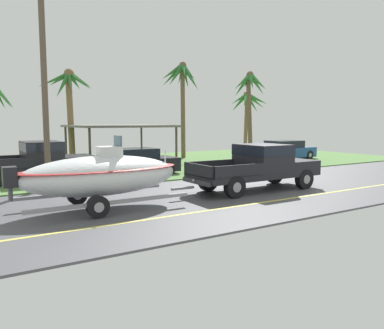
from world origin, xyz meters
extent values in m
cube|color=#4C4C51|center=(0.00, 0.00, -0.03)|extent=(36.00, 8.00, 0.06)
cube|color=#567F42|center=(0.00, 11.00, 0.00)|extent=(36.00, 14.00, 0.11)
cube|color=#DBCC4C|center=(0.00, -1.80, 0.00)|extent=(34.20, 0.12, 0.01)
cube|color=black|center=(-0.64, 0.16, 0.63)|extent=(5.44, 1.90, 0.22)
cube|color=black|center=(1.32, 0.16, 0.93)|extent=(1.52, 1.90, 0.38)
cube|color=black|center=(-0.25, 0.16, 1.28)|extent=(1.63, 1.90, 1.07)
cube|color=black|center=(-0.25, 0.16, 1.58)|extent=(1.65, 1.92, 0.38)
cube|color=black|center=(-2.21, 0.16, 0.76)|extent=(2.28, 1.90, 0.04)
cube|color=black|center=(-2.21, 1.07, 0.96)|extent=(2.28, 0.08, 0.45)
cube|color=black|center=(-2.21, -0.75, 0.96)|extent=(2.28, 0.08, 0.45)
cube|color=black|center=(-3.31, 0.16, 0.96)|extent=(0.08, 1.90, 0.45)
cube|color=#333338|center=(-3.41, 0.16, 0.57)|extent=(0.12, 1.71, 0.16)
sphere|color=#B2B2B7|center=(-3.53, 0.16, 0.62)|extent=(0.10, 0.10, 0.10)
cylinder|color=black|center=(1.25, 1.00, 0.40)|extent=(0.80, 0.28, 0.80)
cylinder|color=#9E9EA3|center=(1.25, 1.00, 0.40)|extent=(0.36, 0.29, 0.36)
cylinder|color=black|center=(1.25, -0.68, 0.40)|extent=(0.80, 0.28, 0.80)
cylinder|color=#9E9EA3|center=(1.25, -0.68, 0.40)|extent=(0.36, 0.29, 0.36)
cylinder|color=black|center=(-2.33, 1.00, 0.40)|extent=(0.80, 0.28, 0.80)
cylinder|color=#9E9EA3|center=(-2.33, 1.00, 0.40)|extent=(0.36, 0.29, 0.36)
cylinder|color=black|center=(-2.33, -0.68, 0.40)|extent=(0.80, 0.28, 0.80)
cylinder|color=#9E9EA3|center=(-2.33, -0.68, 0.40)|extent=(0.36, 0.29, 0.36)
cube|color=gray|center=(-3.98, 0.16, 0.38)|extent=(0.90, 0.10, 0.08)
cube|color=gray|center=(-6.90, 1.15, 0.38)|extent=(4.92, 0.12, 0.10)
cube|color=gray|center=(-6.90, -0.83, 0.38)|extent=(4.92, 0.12, 0.10)
cylinder|color=black|center=(-7.39, 1.21, 0.32)|extent=(0.64, 0.22, 0.64)
cylinder|color=#9E9EA3|center=(-7.39, 1.21, 0.32)|extent=(0.29, 0.23, 0.29)
cylinder|color=black|center=(-7.39, -0.89, 0.32)|extent=(0.64, 0.22, 0.64)
cylinder|color=#9E9EA3|center=(-7.39, -0.89, 0.32)|extent=(0.29, 0.23, 0.29)
ellipsoid|color=silver|center=(-6.90, 0.16, 1.05)|extent=(4.95, 1.96, 1.23)
ellipsoid|color=#B22626|center=(-6.90, 0.16, 1.26)|extent=(5.05, 2.00, 0.12)
cube|color=silver|center=(-6.65, 0.16, 1.62)|extent=(0.70, 0.60, 0.65)
cube|color=slate|center=(-6.35, 0.16, 2.09)|extent=(0.06, 0.56, 0.36)
cube|color=black|center=(-9.49, 0.16, 1.20)|extent=(0.36, 0.44, 0.56)
cylinder|color=#4C4C51|center=(-9.49, 0.16, 0.86)|extent=(0.12, 0.12, 0.68)
cylinder|color=silver|center=(-4.67, 0.16, 1.54)|extent=(0.04, 0.04, 0.50)
cube|color=black|center=(-7.72, 6.97, 0.63)|extent=(5.30, 2.01, 0.22)
cube|color=black|center=(-5.81, 6.97, 0.93)|extent=(1.49, 2.01, 0.38)
cube|color=black|center=(-7.35, 6.97, 1.29)|extent=(1.59, 2.01, 1.09)
cube|color=black|center=(-7.35, 6.97, 1.60)|extent=(1.61, 2.03, 0.38)
cylinder|color=black|center=(-5.89, 7.87, 0.40)|extent=(0.80, 0.28, 0.80)
cylinder|color=#9E9EA3|center=(-5.89, 7.87, 0.40)|extent=(0.36, 0.29, 0.36)
cylinder|color=black|center=(-5.89, 6.08, 0.40)|extent=(0.80, 0.28, 0.80)
cylinder|color=#9E9EA3|center=(-5.89, 6.08, 0.40)|extent=(0.36, 0.29, 0.36)
cube|color=black|center=(-2.97, 6.53, 0.53)|extent=(4.30, 1.76, 0.70)
cube|color=black|center=(-3.18, 6.53, 1.13)|extent=(2.41, 1.62, 0.50)
cylinder|color=black|center=(-1.50, 7.32, 0.33)|extent=(0.66, 0.22, 0.66)
cylinder|color=#9E9EA3|center=(-1.50, 7.32, 0.33)|extent=(0.30, 0.23, 0.30)
cylinder|color=black|center=(-1.50, 5.74, 0.33)|extent=(0.66, 0.22, 0.66)
cylinder|color=#9E9EA3|center=(-1.50, 5.74, 0.33)|extent=(0.30, 0.23, 0.30)
cylinder|color=black|center=(-4.43, 7.32, 0.33)|extent=(0.66, 0.22, 0.66)
cylinder|color=#9E9EA3|center=(-4.43, 7.32, 0.33)|extent=(0.30, 0.23, 0.30)
cylinder|color=black|center=(-4.43, 5.74, 0.33)|extent=(0.66, 0.22, 0.66)
cylinder|color=#9E9EA3|center=(-4.43, 5.74, 0.33)|extent=(0.30, 0.23, 0.30)
cube|color=#234C89|center=(9.63, 8.45, 0.53)|extent=(4.35, 1.80, 0.70)
cube|color=black|center=(9.41, 8.45, 1.13)|extent=(2.43, 1.66, 0.50)
cylinder|color=black|center=(11.11, 9.27, 0.33)|extent=(0.66, 0.22, 0.66)
cylinder|color=#9E9EA3|center=(11.11, 9.27, 0.33)|extent=(0.30, 0.23, 0.30)
cylinder|color=black|center=(11.11, 7.64, 0.33)|extent=(0.66, 0.22, 0.66)
cylinder|color=#9E9EA3|center=(11.11, 7.64, 0.33)|extent=(0.30, 0.23, 0.30)
cylinder|color=black|center=(8.15, 9.27, 0.33)|extent=(0.66, 0.22, 0.66)
cylinder|color=#9E9EA3|center=(8.15, 9.27, 0.33)|extent=(0.30, 0.23, 0.30)
cylinder|color=black|center=(8.15, 7.64, 0.33)|extent=(0.66, 0.22, 0.66)
cylinder|color=#9E9EA3|center=(8.15, 7.64, 0.33)|extent=(0.30, 0.23, 0.30)
cylinder|color=#4C4238|center=(1.23, 14.93, 1.18)|extent=(0.14, 0.14, 2.37)
cylinder|color=#4C4238|center=(1.23, 9.71, 1.18)|extent=(0.14, 0.14, 2.37)
cylinder|color=#4C4238|center=(-4.29, 14.93, 1.18)|extent=(0.14, 0.14, 2.37)
cylinder|color=#4C4238|center=(-4.29, 9.71, 1.18)|extent=(0.14, 0.14, 2.37)
cube|color=#6B665B|center=(-1.53, 12.32, 2.44)|extent=(6.02, 5.72, 0.14)
cylinder|color=brown|center=(10.14, 13.58, 2.49)|extent=(0.30, 0.48, 4.98)
cone|color=#387A38|center=(11.09, 13.55, 4.43)|extent=(2.09, 0.43, 1.41)
cone|color=#387A38|center=(10.62, 14.01, 4.62)|extent=(1.26, 1.19, 0.96)
cone|color=#387A38|center=(10.02, 14.36, 4.30)|extent=(0.69, 1.89, 1.66)
cone|color=#387A38|center=(9.83, 13.98, 4.40)|extent=(0.97, 1.15, 1.33)
cone|color=#387A38|center=(9.29, 13.51, 4.54)|extent=(1.85, 0.44, 1.12)
cone|color=#387A38|center=(9.52, 12.97, 4.43)|extent=(1.62, 1.58, 1.38)
cone|color=#387A38|center=(10.10, 12.84, 4.23)|extent=(0.47, 1.76, 1.74)
cone|color=#387A38|center=(10.74, 12.99, 4.58)|extent=(1.64, 1.62, 1.19)
sphere|color=brown|center=(10.14, 13.58, 4.97)|extent=(0.48, 0.48, 0.48)
cylinder|color=brown|center=(-3.94, 14.89, 2.94)|extent=(0.41, 0.85, 5.90)
cone|color=#2D6B2D|center=(-3.23, 14.81, 5.45)|extent=(1.69, 0.62, 1.24)
cone|color=#2D6B2D|center=(-3.43, 15.45, 5.43)|extent=(1.44, 1.53, 1.24)
cone|color=#2D6B2D|center=(-4.02, 15.84, 5.35)|extent=(0.46, 2.05, 1.32)
cone|color=#2D6B2D|center=(-4.45, 15.46, 5.51)|extent=(1.41, 1.50, 1.09)
cone|color=#2D6B2D|center=(-4.92, 15.00, 5.41)|extent=(2.13, 0.52, 1.23)
cone|color=#2D6B2D|center=(-4.47, 14.43, 5.07)|extent=(1.56, 1.43, 1.89)
cone|color=#2D6B2D|center=(-4.05, 14.34, 5.35)|extent=(0.58, 1.39, 1.30)
cone|color=#2D6B2D|center=(-3.42, 14.22, 5.34)|extent=(1.36, 1.64, 1.33)
sphere|color=brown|center=(-3.94, 14.89, 5.88)|extent=(0.65, 0.65, 0.65)
cylinder|color=brown|center=(3.86, 13.31, 3.41)|extent=(0.32, 0.43, 6.83)
cone|color=#2D6B2D|center=(4.51, 13.28, 5.97)|extent=(1.64, 0.47, 1.96)
cone|color=#2D6B2D|center=(4.32, 13.67, 6.05)|extent=(1.38, 1.20, 1.77)
cone|color=#2D6B2D|center=(4.16, 14.15, 6.22)|extent=(0.93, 1.93, 1.46)
cone|color=#2D6B2D|center=(3.35, 13.92, 6.11)|extent=(1.49, 1.67, 1.73)
cone|color=#2D6B2D|center=(3.14, 13.61, 6.31)|extent=(1.79, 1.04, 1.37)
cone|color=#2D6B2D|center=(3.18, 13.12, 6.05)|extent=(1.76, 0.85, 1.83)
cone|color=#2D6B2D|center=(3.55, 12.62, 6.31)|extent=(1.00, 1.69, 1.31)
cone|color=#2D6B2D|center=(3.94, 12.71, 6.15)|extent=(0.54, 1.51, 1.60)
cone|color=#2D6B2D|center=(4.17, 12.97, 6.28)|extent=(1.06, 1.11, 1.32)
sphere|color=brown|center=(3.86, 13.31, 6.83)|extent=(0.51, 0.51, 0.51)
cylinder|color=brown|center=(8.85, 11.66, 3.15)|extent=(0.34, 0.79, 6.30)
cone|color=#387A38|center=(9.49, 11.58, 5.56)|extent=(1.61, 0.57, 1.73)
cone|color=#387A38|center=(9.04, 12.20, 5.86)|extent=(0.82, 1.43, 1.17)
cone|color=#387A38|center=(8.49, 12.11, 5.50)|extent=(1.28, 1.44, 1.85)
cone|color=#387A38|center=(8.16, 11.72, 5.72)|extent=(1.65, 0.48, 1.43)
cone|color=#387A38|center=(8.59, 11.18, 5.73)|extent=(1.00, 1.39, 1.41)
cone|color=#387A38|center=(9.08, 11.01, 5.71)|extent=(0.95, 1.71, 1.50)
sphere|color=brown|center=(8.85, 11.66, 6.30)|extent=(0.54, 0.54, 0.54)
cone|color=#387A38|center=(-8.09, 14.12, 4.34)|extent=(1.54, 0.50, 1.87)
cone|color=#387A38|center=(-8.19, 13.72, 4.31)|extent=(1.41, 1.30, 1.89)
cylinder|color=brown|center=(-7.48, 5.12, 4.47)|extent=(0.24, 0.24, 8.93)
camera|label=1|loc=(-10.79, -11.30, 2.69)|focal=35.97mm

